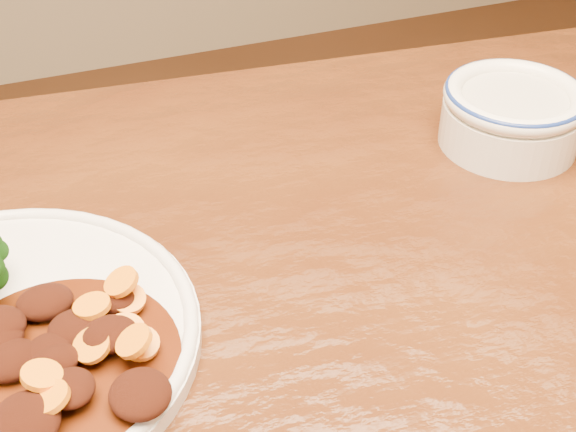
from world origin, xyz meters
name	(u,v)px	position (x,y,z in m)	size (l,w,h in m)	color
dining_table	(299,430)	(0.00, 0.00, 0.67)	(1.58, 1.04, 0.75)	#4E270D
mince_stew	(44,357)	(-0.17, 0.04, 0.78)	(0.17, 0.17, 0.04)	#4A1B07
dip_bowl	(512,113)	(0.30, 0.20, 0.78)	(0.14, 0.14, 0.06)	white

